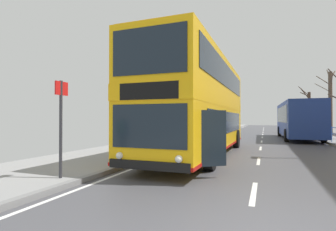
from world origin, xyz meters
name	(u,v)px	position (x,y,z in m)	size (l,w,h in m)	color
double_decker_bus_main	(201,105)	(-2.58, 8.33, 2.32)	(3.18, 11.59, 4.43)	#F4B20F
background_bus_far_lane	(298,119)	(2.82, 20.73, 1.66)	(2.86, 10.59, 3.03)	navy
bus_stop_sign_near	(61,118)	(-4.77, 1.76, 1.71)	(0.08, 0.44, 2.55)	#2D2D33
bare_tree_far_01	(309,110)	(5.28, 32.20, 2.75)	(2.21, 1.75, 5.56)	#423328
bare_tree_far_02	(330,101)	(6.21, 25.66, 3.40)	(1.95, 2.83, 6.52)	brown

